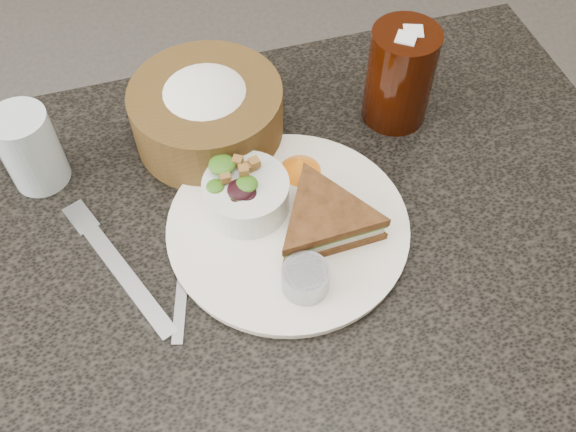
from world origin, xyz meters
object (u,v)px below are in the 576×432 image
(sandwich, at_px, (325,219))
(bread_basket, at_px, (206,106))
(dining_table, at_px, (280,365))
(water_glass, at_px, (30,149))
(dinner_plate, at_px, (288,227))
(cola_glass, at_px, (400,73))
(dressing_ramekin, at_px, (306,279))
(salad_bowl, at_px, (246,190))

(sandwich, xyz_separation_m, bread_basket, (-0.10, 0.20, 0.02))
(dining_table, xyz_separation_m, water_glass, (-0.27, 0.19, 0.43))
(dinner_plate, relative_size, water_glass, 2.68)
(sandwich, bearing_deg, cola_glass, 44.46)
(sandwich, bearing_deg, dressing_ramekin, -125.75)
(dressing_ramekin, distance_m, bread_basket, 0.28)
(dining_table, relative_size, water_glass, 9.12)
(dinner_plate, distance_m, dressing_ramekin, 0.09)
(dinner_plate, height_order, cola_glass, cola_glass)
(dressing_ramekin, xyz_separation_m, water_glass, (-0.28, 0.26, 0.03))
(salad_bowl, xyz_separation_m, cola_glass, (0.24, 0.11, 0.03))
(sandwich, relative_size, cola_glass, 1.01)
(salad_bowl, bearing_deg, cola_glass, 24.09)
(dining_table, distance_m, water_glass, 0.54)
(sandwich, height_order, dressing_ramekin, sandwich)
(dinner_plate, xyz_separation_m, cola_glass, (0.20, 0.15, 0.07))
(dining_table, height_order, sandwich, sandwich)
(dressing_ramekin, height_order, bread_basket, bread_basket)
(dinner_plate, distance_m, sandwich, 0.05)
(cola_glass, distance_m, water_glass, 0.49)
(bread_basket, height_order, water_glass, bread_basket)
(dining_table, relative_size, cola_glass, 6.54)
(salad_bowl, relative_size, water_glass, 0.97)
(dining_table, height_order, water_glass, water_glass)
(sandwich, distance_m, bread_basket, 0.23)
(dining_table, distance_m, bread_basket, 0.48)
(cola_glass, xyz_separation_m, water_glass, (-0.49, 0.02, -0.02))
(dinner_plate, xyz_separation_m, sandwich, (0.04, -0.02, 0.03))
(dinner_plate, relative_size, cola_glass, 1.92)
(dining_table, distance_m, salad_bowl, 0.42)
(dining_table, bearing_deg, sandwich, -3.10)
(dressing_ramekin, bearing_deg, water_glass, 136.61)
(cola_glass, bearing_deg, sandwich, -133.49)
(dressing_ramekin, bearing_deg, cola_glass, 49.06)
(sandwich, height_order, bread_basket, bread_basket)
(salad_bowl, relative_size, cola_glass, 0.69)
(cola_glass, bearing_deg, dressing_ramekin, -130.94)
(dressing_ramekin, height_order, water_glass, water_glass)
(dressing_ramekin, bearing_deg, bread_basket, 100.74)
(dinner_plate, bearing_deg, dressing_ramekin, -93.79)
(dinner_plate, xyz_separation_m, water_glass, (-0.29, 0.18, 0.05))
(dressing_ramekin, xyz_separation_m, bread_basket, (-0.05, 0.27, 0.03))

